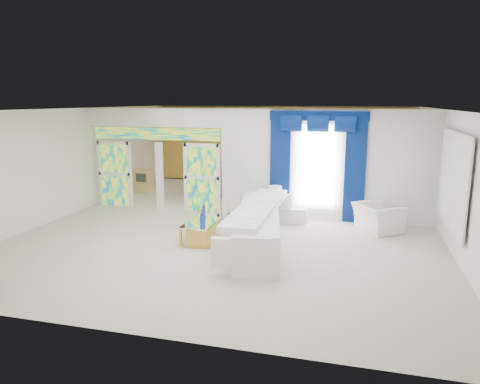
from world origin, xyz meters
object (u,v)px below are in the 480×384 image
(white_sofa, at_px, (259,227))
(grand_piano, at_px, (222,179))
(coffee_table, at_px, (207,227))
(armchair, at_px, (377,218))
(console_table, at_px, (285,215))

(white_sofa, distance_m, grand_piano, 5.81)
(coffee_table, height_order, armchair, armchair)
(grand_piano, bearing_deg, console_table, -60.50)
(coffee_table, distance_m, grand_piano, 5.09)
(console_table, distance_m, grand_piano, 4.23)
(armchair, bearing_deg, grand_piano, 21.77)
(console_table, xyz_separation_m, armchair, (2.36, -0.29, 0.15))
(white_sofa, distance_m, coffee_table, 1.39)
(coffee_table, xyz_separation_m, armchair, (4.01, 1.48, 0.13))
(grand_piano, bearing_deg, armchair, -45.61)
(white_sofa, xyz_separation_m, grand_piano, (-2.48, 5.25, 0.11))
(console_table, height_order, armchair, armchair)
(white_sofa, bearing_deg, armchair, 22.95)
(white_sofa, height_order, grand_piano, grand_piano)
(coffee_table, xyz_separation_m, grand_piano, (-1.13, 4.95, 0.29))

